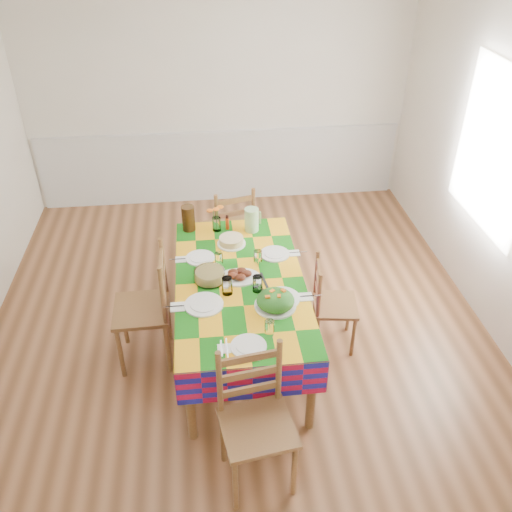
# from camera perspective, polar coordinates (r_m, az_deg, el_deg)

# --- Properties ---
(room) EXTENTS (4.58, 5.08, 2.78)m
(room) POSITION_cam_1_polar(r_m,az_deg,el_deg) (4.26, -2.22, 6.44)
(room) COLOR brown
(room) RESTS_ON ground
(wainscot) EXTENTS (4.41, 0.06, 0.92)m
(wainscot) POSITION_cam_1_polar(r_m,az_deg,el_deg) (6.87, -3.72, 9.65)
(wainscot) COLOR silver
(wainscot) RESTS_ON room
(window_right) EXTENTS (0.00, 1.40, 1.40)m
(window_right) POSITION_cam_1_polar(r_m,az_deg,el_deg) (5.10, 23.70, 10.26)
(window_right) COLOR white
(window_right) RESTS_ON room
(dining_table) EXTENTS (1.03, 1.91, 0.74)m
(dining_table) POSITION_cam_1_polar(r_m,az_deg,el_deg) (4.37, -1.68, -3.45)
(dining_table) COLOR brown
(dining_table) RESTS_ON room
(setting_near_head) EXTENTS (0.41, 0.27, 0.12)m
(setting_near_head) POSITION_cam_1_polar(r_m,az_deg,el_deg) (3.76, -0.07, -8.78)
(setting_near_head) COLOR white
(setting_near_head) RESTS_ON dining_table
(setting_left_near) EXTENTS (0.54, 0.32, 0.14)m
(setting_left_near) POSITION_cam_1_polar(r_m,az_deg,el_deg) (4.11, -4.70, -4.38)
(setting_left_near) COLOR white
(setting_left_near) RESTS_ON dining_table
(setting_left_far) EXTENTS (0.45, 0.27, 0.12)m
(setting_left_far) POSITION_cam_1_polar(r_m,az_deg,el_deg) (4.55, -5.27, -0.23)
(setting_left_far) COLOR white
(setting_left_far) RESTS_ON dining_table
(setting_right_near) EXTENTS (0.52, 0.30, 0.13)m
(setting_right_near) POSITION_cam_1_polar(r_m,az_deg,el_deg) (4.15, 1.89, -3.88)
(setting_right_near) COLOR white
(setting_right_near) RESTS_ON dining_table
(setting_right_far) EXTENTS (0.48, 0.27, 0.12)m
(setting_right_far) POSITION_cam_1_polar(r_m,az_deg,el_deg) (4.57, 1.42, 0.11)
(setting_right_far) COLOR white
(setting_right_far) RESTS_ON dining_table
(meat_platter) EXTENTS (0.34, 0.24, 0.07)m
(meat_platter) POSITION_cam_1_polar(r_m,az_deg,el_deg) (4.34, -1.81, -2.06)
(meat_platter) COLOR white
(meat_platter) RESTS_ON dining_table
(salad_platter) EXTENTS (0.32, 0.32, 0.13)m
(salad_platter) POSITION_cam_1_polar(r_m,az_deg,el_deg) (4.04, 2.05, -4.74)
(salad_platter) COLOR white
(salad_platter) RESTS_ON dining_table
(pasta_bowl) EXTENTS (0.25, 0.25, 0.09)m
(pasta_bowl) POSITION_cam_1_polar(r_m,az_deg,el_deg) (4.32, -4.90, -2.06)
(pasta_bowl) COLOR white
(pasta_bowl) RESTS_ON dining_table
(cake) EXTENTS (0.25, 0.25, 0.07)m
(cake) POSITION_cam_1_polar(r_m,az_deg,el_deg) (4.75, -2.61, 1.58)
(cake) COLOR white
(cake) RESTS_ON dining_table
(serving_utensils) EXTENTS (0.15, 0.34, 0.01)m
(serving_utensils) POSITION_cam_1_polar(r_m,az_deg,el_deg) (4.26, 0.71, -3.13)
(serving_utensils) COLOR black
(serving_utensils) RESTS_ON dining_table
(flower_vase) EXTENTS (0.16, 0.13, 0.25)m
(flower_vase) POSITION_cam_1_polar(r_m,az_deg,el_deg) (4.92, -4.20, 3.77)
(flower_vase) COLOR white
(flower_vase) RESTS_ON dining_table
(hot_sauce) EXTENTS (0.03, 0.03, 0.14)m
(hot_sauce) POSITION_cam_1_polar(r_m,az_deg,el_deg) (4.95, -3.04, 3.58)
(hot_sauce) COLOR red
(hot_sauce) RESTS_ON dining_table
(green_pitcher) EXTENTS (0.13, 0.13, 0.22)m
(green_pitcher) POSITION_cam_1_polar(r_m,az_deg,el_deg) (4.91, -0.46, 3.84)
(green_pitcher) COLOR #A7D496
(green_pitcher) RESTS_ON dining_table
(tea_pitcher) EXTENTS (0.12, 0.12, 0.24)m
(tea_pitcher) POSITION_cam_1_polar(r_m,az_deg,el_deg) (4.95, -7.14, 3.97)
(tea_pitcher) COLOR #321D0B
(tea_pitcher) RESTS_ON dining_table
(name_card) EXTENTS (0.07, 0.02, 0.02)m
(name_card) POSITION_cam_1_polar(r_m,az_deg,el_deg) (3.65, -0.11, -10.80)
(name_card) COLOR white
(name_card) RESTS_ON dining_table
(chair_near) EXTENTS (0.52, 0.50, 1.03)m
(chair_near) POSITION_cam_1_polar(r_m,az_deg,el_deg) (3.62, -0.04, -17.03)
(chair_near) COLOR brown
(chair_near) RESTS_ON room
(chair_far) EXTENTS (0.52, 0.51, 0.98)m
(chair_far) POSITION_cam_1_polar(r_m,az_deg,el_deg) (5.46, -2.62, 2.75)
(chair_far) COLOR brown
(chair_far) RESTS_ON room
(chair_left) EXTENTS (0.45, 0.48, 1.06)m
(chair_left) POSITION_cam_1_polar(r_m,az_deg,el_deg) (4.48, -11.35, -5.46)
(chair_left) COLOR brown
(chair_left) RESTS_ON room
(chair_right) EXTENTS (0.41, 0.42, 0.85)m
(chair_right) POSITION_cam_1_polar(r_m,az_deg,el_deg) (4.64, 7.86, -5.10)
(chair_right) COLOR brown
(chair_right) RESTS_ON room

